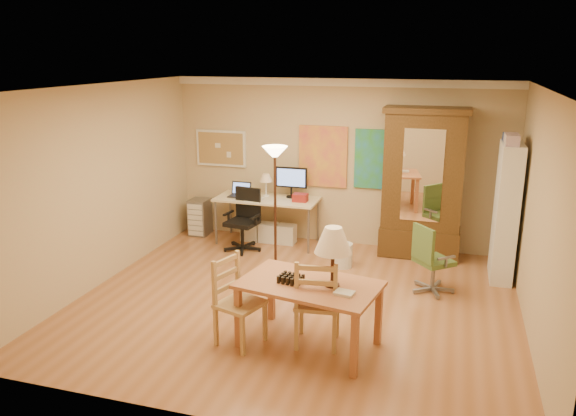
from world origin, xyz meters
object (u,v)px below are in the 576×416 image
(computer_desk, at_px, (270,215))
(bookshelf, at_px, (506,213))
(office_chair_black, at_px, (243,234))
(dining_table, at_px, (318,272))
(armoire, at_px, (422,193))
(office_chair_green, at_px, (431,274))

(computer_desk, xyz_separation_m, bookshelf, (3.62, -0.52, 0.49))
(office_chair_black, distance_m, bookshelf, 3.97)
(dining_table, xyz_separation_m, bookshelf, (2.03, 2.65, 0.09))
(office_chair_black, distance_m, armoire, 2.89)
(dining_table, bearing_deg, office_chair_black, 125.07)
(office_chair_black, bearing_deg, computer_desk, 59.06)
(computer_desk, relative_size, office_chair_black, 1.70)
(computer_desk, distance_m, armoire, 2.51)
(armoire, distance_m, bookshelf, 1.32)
(dining_table, bearing_deg, office_chair_green, 58.92)
(office_chair_black, bearing_deg, bookshelf, -0.55)
(dining_table, bearing_deg, bookshelf, 52.56)
(dining_table, height_order, office_chair_green, dining_table)
(armoire, xyz_separation_m, bookshelf, (1.17, -0.60, -0.05))
(office_chair_black, relative_size, bookshelf, 0.52)
(office_chair_green, xyz_separation_m, armoire, (-0.25, 1.41, 0.76))
(armoire, bearing_deg, bookshelf, -27.14)
(office_chair_black, relative_size, armoire, 0.43)
(office_chair_green, xyz_separation_m, bookshelf, (0.92, 0.81, 0.71))
(dining_table, distance_m, office_chair_black, 3.33)
(office_chair_green, height_order, bookshelf, bookshelf)
(computer_desk, distance_m, office_chair_black, 0.60)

